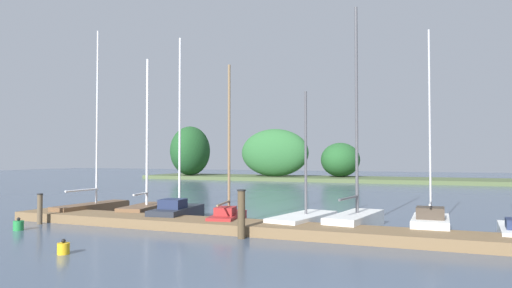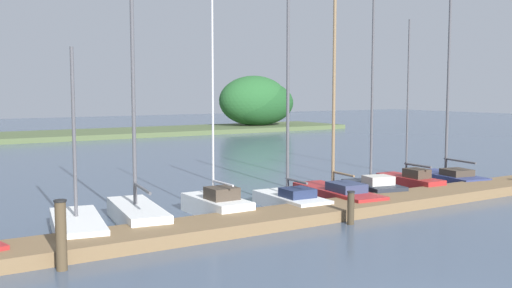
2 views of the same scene
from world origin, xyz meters
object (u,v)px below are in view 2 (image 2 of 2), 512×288
at_px(sailboat_10, 408,180).
at_px(sailboat_11, 448,174).
at_px(sailboat_5, 136,209).
at_px(sailboat_9, 372,185).
at_px(sailboat_4, 77,224).
at_px(sailboat_6, 215,203).
at_px(sailboat_7, 290,197).
at_px(mooring_piling_2, 351,208).
at_px(sailboat_8, 336,191).
at_px(mooring_piling_1, 61,235).

bearing_deg(sailboat_10, sailboat_11, -82.05).
xyz_separation_m(sailboat_5, sailboat_9, (9.17, -0.32, -0.04)).
relative_size(sailboat_4, sailboat_6, 0.73).
relative_size(sailboat_5, sailboat_7, 1.17).
relative_size(sailboat_7, mooring_piling_2, 7.08).
bearing_deg(sailboat_7, sailboat_8, -84.75).
distance_m(sailboat_7, sailboat_8, 2.08).
relative_size(sailboat_9, sailboat_10, 1.16).
xyz_separation_m(sailboat_7, sailboat_9, (3.97, 0.22, 0.02)).
relative_size(sailboat_6, sailboat_7, 1.01).
height_order(sailboat_9, sailboat_10, sailboat_9).
relative_size(sailboat_4, sailboat_7, 0.73).
relative_size(sailboat_6, sailboat_10, 1.05).
distance_m(sailboat_5, sailboat_11, 13.94).
bearing_deg(mooring_piling_2, sailboat_11, 22.58).
height_order(sailboat_4, mooring_piling_2, sailboat_4).
xyz_separation_m(sailboat_4, mooring_piling_1, (-1.21, -3.10, 0.51)).
distance_m(sailboat_6, sailboat_9, 6.63).
bearing_deg(sailboat_9, sailboat_11, -72.88).
distance_m(sailboat_5, sailboat_9, 9.18).
bearing_deg(sailboat_4, sailboat_9, -79.07).
height_order(sailboat_10, mooring_piling_1, sailboat_10).
height_order(sailboat_5, sailboat_8, sailboat_5).
relative_size(sailboat_4, sailboat_11, 0.62).
bearing_deg(sailboat_9, sailboat_8, 106.13).
xyz_separation_m(sailboat_7, sailboat_8, (2.07, 0.08, 0.01)).
height_order(sailboat_7, sailboat_8, sailboat_8).
bearing_deg(mooring_piling_2, sailboat_7, 91.78).
bearing_deg(sailboat_8, sailboat_4, 94.93).
height_order(sailboat_4, sailboat_6, sailboat_6).
bearing_deg(sailboat_4, sailboat_11, -77.54).
bearing_deg(sailboat_9, mooring_piling_2, 141.14).
bearing_deg(sailboat_8, sailboat_10, -79.41).
height_order(sailboat_11, mooring_piling_2, sailboat_11).
xyz_separation_m(sailboat_9, mooring_piling_1, (-12.24, -3.13, 0.40)).
bearing_deg(sailboat_11, sailboat_9, 104.70).
height_order(sailboat_4, sailboat_5, sailboat_5).
relative_size(sailboat_5, sailboat_9, 1.06).
xyz_separation_m(sailboat_8, sailboat_11, (6.66, 0.57, 0.03)).
xyz_separation_m(sailboat_5, mooring_piling_1, (-3.06, -3.44, 0.36)).
distance_m(sailboat_6, mooring_piling_2, 4.27).
distance_m(sailboat_5, sailboat_10, 11.32).
relative_size(sailboat_8, sailboat_10, 1.16).
bearing_deg(sailboat_11, sailboat_7, 103.76).
distance_m(sailboat_9, sailboat_11, 4.79).
xyz_separation_m(sailboat_4, sailboat_7, (7.06, -0.19, 0.09)).
height_order(sailboat_8, sailboat_9, sailboat_9).
bearing_deg(sailboat_6, sailboat_10, -89.38).
bearing_deg(sailboat_8, sailboat_11, -79.45).
bearing_deg(sailboat_5, sailboat_7, -87.34).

